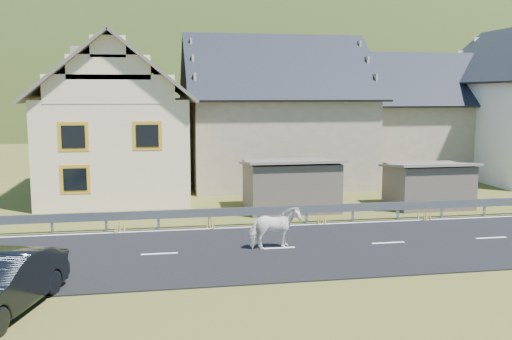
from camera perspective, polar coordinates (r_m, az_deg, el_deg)
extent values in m
plane|color=#3F481A|center=(20.89, 13.06, -7.21)|extent=(160.00, 160.00, 0.00)
cube|color=black|center=(20.89, 13.07, -7.16)|extent=(60.00, 7.00, 0.04)
cube|color=silver|center=(20.88, 13.07, -7.09)|extent=(60.00, 6.60, 0.01)
cube|color=#93969B|center=(24.10, 9.69, -3.72)|extent=(28.00, 0.08, 0.34)
cube|color=#93969B|center=(23.13, -19.72, -5.13)|extent=(0.10, 0.06, 0.70)
cube|color=#93969B|center=(22.87, -14.76, -5.07)|extent=(0.10, 0.06, 0.70)
cube|color=#93969B|center=(22.79, -9.73, -4.97)|extent=(0.10, 0.06, 0.70)
cube|color=#93969B|center=(22.88, -4.70, -4.83)|extent=(0.10, 0.06, 0.70)
cube|color=#93969B|center=(23.14, 0.26, -4.66)|extent=(0.10, 0.06, 0.70)
cube|color=#93969B|center=(23.57, 5.06, -4.46)|extent=(0.10, 0.06, 0.70)
cube|color=#93969B|center=(24.16, 9.66, -4.24)|extent=(0.10, 0.06, 0.70)
cube|color=#93969B|center=(24.90, 14.01, -4.01)|extent=(0.10, 0.06, 0.70)
cube|color=#93969B|center=(25.77, 18.08, -3.77)|extent=(0.10, 0.06, 0.70)
cube|color=#93969B|center=(26.76, 21.87, -3.53)|extent=(0.10, 0.06, 0.70)
cube|color=#695B4D|center=(26.10, 3.48, -1.58)|extent=(4.30, 3.30, 2.40)
cube|color=#695B4D|center=(27.89, 16.83, -1.51)|extent=(3.80, 2.90, 2.20)
cube|color=beige|center=(30.73, -13.65, 2.25)|extent=(7.00, 9.00, 5.00)
cube|color=#C18B1A|center=(26.35, -17.79, 3.19)|extent=(1.30, 0.12, 1.30)
cube|color=#C18B1A|center=(26.12, -10.81, 3.38)|extent=(1.30, 0.12, 1.30)
cube|color=#C18B1A|center=(26.56, -17.63, -0.90)|extent=(1.30, 0.12, 1.30)
cube|color=#9E9079|center=(32.31, -17.31, 9.59)|extent=(0.70, 0.70, 2.40)
cube|color=#9E9079|center=(34.39, 1.82, 3.02)|extent=(10.00, 9.00, 5.00)
cube|color=#9E9079|center=(39.53, 15.57, 3.07)|extent=(9.00, 8.00, 4.60)
ellipsoid|color=#1F3813|center=(200.57, -6.21, 0.42)|extent=(440.00, 280.00, 260.00)
imported|color=white|center=(19.46, 1.88, -5.81)|extent=(1.00, 1.80, 1.44)
imported|color=black|center=(15.34, -24.20, -10.38)|extent=(2.70, 4.65, 1.45)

